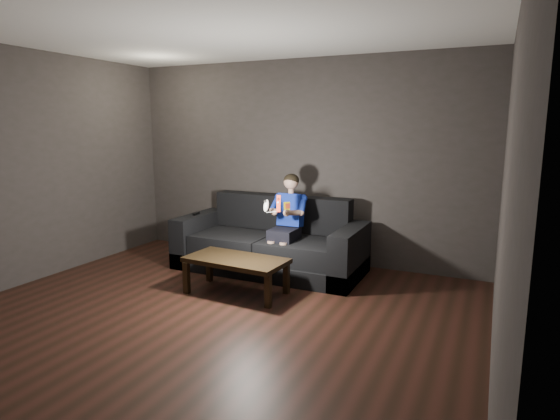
% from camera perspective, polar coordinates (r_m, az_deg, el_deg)
% --- Properties ---
extents(floor, '(5.00, 5.00, 0.00)m').
position_cam_1_polar(floor, '(4.53, -10.34, -13.72)').
color(floor, black).
rests_on(floor, ground).
extents(back_wall, '(5.00, 0.04, 2.70)m').
position_cam_1_polar(back_wall, '(6.36, 2.40, 5.92)').
color(back_wall, '#393532').
rests_on(back_wall, ground).
extents(left_wall, '(0.04, 5.00, 2.70)m').
position_cam_1_polar(left_wall, '(5.99, -30.78, 4.22)').
color(left_wall, '#393532').
rests_on(left_wall, ground).
extents(right_wall, '(0.04, 5.00, 2.70)m').
position_cam_1_polar(right_wall, '(3.39, 25.80, 1.10)').
color(right_wall, '#393532').
rests_on(right_wall, ground).
extents(ceiling, '(5.00, 5.00, 0.02)m').
position_cam_1_polar(ceiling, '(4.24, -11.60, 21.91)').
color(ceiling, white).
rests_on(ceiling, back_wall).
extents(sofa, '(2.37, 1.02, 0.92)m').
position_cam_1_polar(sofa, '(6.01, -1.19, -4.49)').
color(sofa, black).
rests_on(sofa, floor).
extents(child, '(0.45, 0.56, 1.12)m').
position_cam_1_polar(child, '(5.74, 0.90, -0.56)').
color(child, black).
rests_on(child, sofa).
extents(wii_remote_red, '(0.06, 0.08, 0.19)m').
position_cam_1_polar(wii_remote_red, '(5.28, -0.15, 0.80)').
color(wii_remote_red, '#ED3D23').
rests_on(wii_remote_red, child).
extents(nunchuk_white, '(0.07, 0.10, 0.15)m').
position_cam_1_polar(nunchuk_white, '(5.36, -1.69, 0.52)').
color(nunchuk_white, white).
rests_on(nunchuk_white, child).
extents(wii_remote_black, '(0.06, 0.15, 0.03)m').
position_cam_1_polar(wii_remote_black, '(6.39, -10.18, -0.43)').
color(wii_remote_black, black).
rests_on(wii_remote_black, sofa).
extents(coffee_table, '(1.14, 0.62, 0.40)m').
position_cam_1_polar(coffee_table, '(5.17, -5.37, -6.42)').
color(coffee_table, black).
rests_on(coffee_table, floor).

